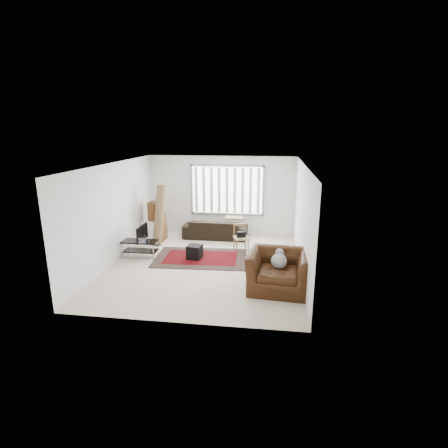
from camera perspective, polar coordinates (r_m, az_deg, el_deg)
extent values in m
plane|color=beige|center=(9.57, -3.00, -6.59)|extent=(6.00, 6.00, 0.00)
cube|color=white|center=(8.93, -3.24, 9.72)|extent=(5.00, 6.00, 0.02)
cube|color=white|center=(12.05, -0.41, 4.66)|extent=(5.00, 0.02, 2.70)
cube|color=white|center=(6.36, -8.25, -5.13)|extent=(5.00, 0.02, 2.70)
cube|color=white|center=(9.93, -17.43, 1.70)|extent=(0.02, 6.00, 2.70)
cube|color=white|center=(9.03, 12.66, 0.73)|extent=(0.02, 6.00, 2.70)
cube|color=white|center=(11.97, 0.53, 5.56)|extent=(2.40, 0.01, 1.60)
cube|color=gray|center=(11.95, 0.51, 5.55)|extent=(2.52, 0.06, 1.72)
cube|color=white|center=(11.91, 0.49, 5.51)|extent=(2.40, 0.02, 1.55)
cube|color=black|center=(10.00, -3.80, -5.55)|extent=(2.65, 1.84, 0.02)
cube|color=#4D060A|center=(10.00, -3.80, -5.49)|extent=(2.09, 1.28, 0.00)
cube|color=black|center=(10.20, -13.55, -2.77)|extent=(0.99, 0.45, 0.04)
cube|color=black|center=(10.29, -13.46, -4.24)|extent=(0.95, 0.42, 0.03)
cylinder|color=#B2B2B7|center=(10.28, -16.18, -4.16)|extent=(0.03, 0.03, 0.50)
cylinder|color=#B2B2B7|center=(9.96, -11.46, -4.48)|extent=(0.03, 0.03, 0.50)
cylinder|color=#B2B2B7|center=(10.61, -15.37, -3.51)|extent=(0.03, 0.03, 0.50)
cylinder|color=#B2B2B7|center=(10.29, -10.78, -3.79)|extent=(0.03, 0.03, 0.50)
imported|color=black|center=(10.13, -13.64, -1.42)|extent=(0.10, 0.80, 0.46)
cube|color=black|center=(9.91, -4.81, -4.53)|extent=(0.44, 0.44, 0.38)
cube|color=#56361B|center=(11.79, -10.79, -1.42)|extent=(0.55, 0.51, 0.47)
cube|color=#56361B|center=(11.64, -10.85, 0.66)|extent=(0.50, 0.46, 0.43)
cube|color=#56361B|center=(11.60, -11.05, 2.65)|extent=(0.45, 0.45, 0.38)
cube|color=silver|center=(11.49, -12.09, -1.35)|extent=(0.56, 0.28, 0.69)
cylinder|color=brown|center=(11.27, -10.51, 1.52)|extent=(0.36, 0.86, 1.87)
imported|color=black|center=(11.75, -1.41, -0.32)|extent=(2.13, 0.93, 0.82)
cube|color=#9C8C66|center=(10.54, 2.82, -2.27)|extent=(0.53, 0.53, 0.05)
cylinder|color=brown|center=(10.39, 2.11, -3.64)|extent=(0.04, 0.04, 0.39)
cylinder|color=brown|center=(10.48, 3.99, -3.51)|extent=(0.04, 0.04, 0.39)
cylinder|color=brown|center=(10.72, 1.66, -3.05)|extent=(0.04, 0.04, 0.39)
cylinder|color=brown|center=(10.80, 3.49, -2.93)|extent=(0.04, 0.04, 0.39)
cube|color=brown|center=(10.61, 2.60, -0.12)|extent=(0.39, 0.17, 0.06)
cube|color=brown|center=(10.61, 1.66, -1.03)|extent=(0.05, 0.05, 0.39)
cube|color=brown|center=(10.70, 3.51, -0.92)|extent=(0.05, 0.05, 0.39)
cube|color=black|center=(10.51, 2.83, -1.71)|extent=(0.30, 0.23, 0.17)
imported|color=#361C0B|center=(8.04, 8.88, -7.16)|extent=(1.48, 1.31, 1.02)
ellipsoid|color=#59595B|center=(7.99, 8.93, -6.15)|extent=(0.31, 0.39, 0.25)
sphere|color=#59595B|center=(8.11, 9.07, -4.65)|extent=(0.19, 0.19, 0.19)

